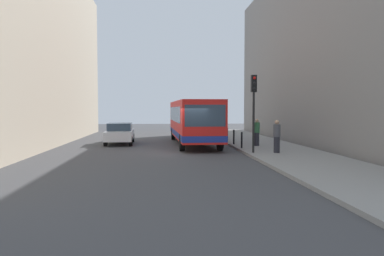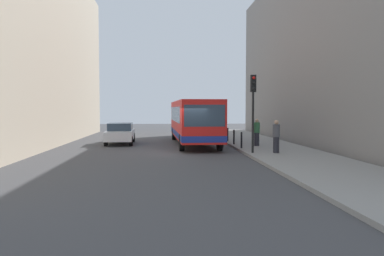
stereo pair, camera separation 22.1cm
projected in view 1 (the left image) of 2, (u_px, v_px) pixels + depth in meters
The scene contains 12 objects.
ground_plane at pixel (185, 153), 20.80m from camera, with size 80.00×80.00×0.00m, color #424244.
sidewalk at pixel (278, 151), 21.26m from camera, with size 4.40×40.00×0.15m, color gray.
building_right at pixel (347, 48), 25.43m from camera, with size 7.00×32.00×13.27m, color gray.
bus at pixel (193, 120), 25.71m from camera, with size 2.84×11.09×3.00m.
car_beside_bus at pixel (120, 133), 26.00m from camera, with size 1.96×4.45×1.48m.
traffic_light at pixel (254, 99), 19.47m from camera, with size 0.28×0.33×4.10m.
bollard_near at pixel (242, 140), 21.92m from camera, with size 0.11×0.11×0.95m, color black.
bollard_mid at pixel (234, 137), 24.25m from camera, with size 0.11×0.11×0.95m, color black.
bollard_far at pixel (227, 135), 26.59m from camera, with size 0.11×0.11×0.95m, color black.
bollard_farthest at pixel (222, 132), 28.93m from camera, with size 0.11×0.11×0.95m, color black.
pedestrian_near_signal at pixel (277, 136), 19.53m from camera, with size 0.38×0.38×1.73m.
pedestrian_mid_sidewalk at pixel (257, 132), 23.25m from camera, with size 0.38×0.38×1.70m.
Camera 1 is at (-1.40, -20.65, 2.48)m, focal length 34.64 mm.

